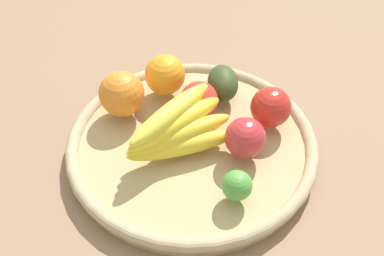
% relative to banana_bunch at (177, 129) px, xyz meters
% --- Properties ---
extents(ground_plane, '(2.40, 2.40, 0.00)m').
position_rel_banana_bunch_xyz_m(ground_plane, '(0.03, -0.01, -0.08)').
color(ground_plane, '#8E6D51').
rests_on(ground_plane, ground).
extents(basket, '(0.43, 0.43, 0.04)m').
position_rel_banana_bunch_xyz_m(basket, '(0.03, -0.01, -0.06)').
color(basket, tan).
rests_on(basket, ground_plane).
extents(banana_bunch, '(0.19, 0.14, 0.08)m').
position_rel_banana_bunch_xyz_m(banana_bunch, '(0.00, 0.00, 0.00)').
color(banana_bunch, yellow).
rests_on(banana_bunch, basket).
extents(apple_0, '(0.10, 0.10, 0.07)m').
position_rel_banana_bunch_xyz_m(apple_0, '(0.14, -0.09, -0.00)').
color(apple_0, red).
rests_on(apple_0, basket).
extents(apple_1, '(0.07, 0.07, 0.07)m').
position_rel_banana_bunch_xyz_m(apple_1, '(0.05, -0.10, -0.01)').
color(apple_1, red).
rests_on(apple_1, basket).
extents(avocado, '(0.10, 0.10, 0.06)m').
position_rel_banana_bunch_xyz_m(avocado, '(0.15, 0.01, -0.01)').
color(avocado, '#35461F').
rests_on(avocado, basket).
extents(orange_1, '(0.09, 0.09, 0.08)m').
position_rel_banana_bunch_xyz_m(orange_1, '(0.10, 0.11, -0.00)').
color(orange_1, orange).
rests_on(orange_1, basket).
extents(orange_0, '(0.11, 0.11, 0.08)m').
position_rel_banana_bunch_xyz_m(orange_0, '(0.01, 0.13, 0.00)').
color(orange_0, orange).
rests_on(orange_0, basket).
extents(lime_0, '(0.06, 0.06, 0.05)m').
position_rel_banana_bunch_xyz_m(lime_0, '(-0.03, -0.13, -0.02)').
color(lime_0, '#519D3C').
rests_on(lime_0, basket).
extents(apple_2, '(0.09, 0.09, 0.07)m').
position_rel_banana_bunch_xyz_m(apple_2, '(0.08, 0.02, -0.01)').
color(apple_2, red).
rests_on(apple_2, basket).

